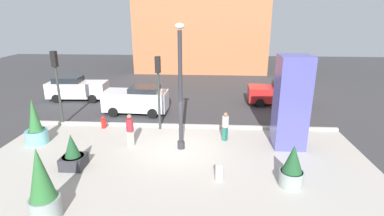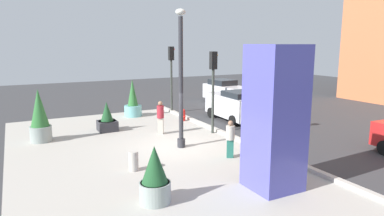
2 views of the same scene
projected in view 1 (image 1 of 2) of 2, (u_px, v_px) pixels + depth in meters
name	position (u px, v px, depth m)	size (l,w,h in m)	color
ground_plane	(185.00, 122.00, 18.80)	(60.00, 60.00, 0.00)	#38383A
plaza_pavement	(173.00, 170.00, 13.10)	(18.00, 10.00, 0.02)	#ADA89E
curb_strip	(184.00, 126.00, 17.94)	(18.00, 0.24, 0.16)	#B7B2A8
lamp_post	(180.00, 91.00, 14.25)	(0.44, 0.44, 6.13)	#2D2D33
art_pillar_blue	(291.00, 102.00, 14.78)	(1.52, 1.52, 4.65)	#4C4CAD
potted_plant_near_left	(42.00, 187.00, 9.73)	(1.01, 1.01, 2.57)	gray
potted_plant_mid_plaza	(73.00, 154.00, 13.10)	(0.98, 0.98, 1.60)	#2D2D33
potted_plant_by_pillar	(36.00, 127.00, 15.53)	(1.12, 1.12, 2.41)	#6BB2B2
potted_plant_curbside	(292.00, 168.00, 11.68)	(0.94, 0.94, 1.76)	gray
fire_hydrant	(103.00, 122.00, 17.70)	(0.36, 0.26, 0.75)	red
concrete_bollard	(219.00, 172.00, 12.22)	(0.36, 0.36, 0.75)	#B2ADA3
traffic_light_far_side	(57.00, 76.00, 17.47)	(0.28, 0.42, 4.46)	#333833
traffic_light_corner	(158.00, 81.00, 16.80)	(0.28, 0.42, 4.27)	#333833
car_far_lane	(77.00, 88.00, 23.31)	(4.53, 2.13, 1.84)	silver
car_intersection	(278.00, 93.00, 22.15)	(4.26, 2.25, 1.73)	red
car_curb_east	(137.00, 100.00, 20.13)	(4.28, 2.09, 1.87)	silver
pedestrian_crossing	(130.00, 129.00, 15.07)	(0.50, 0.50, 1.75)	#B2AD9E
pedestrian_on_sidewalk	(225.00, 125.00, 15.86)	(0.49, 0.49, 1.58)	#236656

